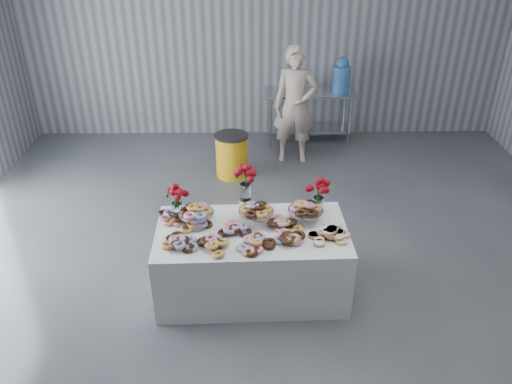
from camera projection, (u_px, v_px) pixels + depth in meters
ground at (279, 306)px, 5.07m from camera, size 9.00×9.00×0.00m
room_walls at (251, 40)px, 3.82m from camera, size 8.04×9.04×4.02m
display_table at (252, 260)px, 5.12m from camera, size 1.93×1.05×0.75m
prep_table at (309, 107)px, 8.33m from camera, size 1.50×0.60×0.90m
donut_mounds at (252, 229)px, 4.86m from camera, size 1.83×0.85×0.09m
cake_stand_left at (196, 211)px, 4.97m from camera, size 0.36×0.36×0.17m
cake_stand_mid at (256, 210)px, 4.99m from camera, size 0.36×0.36×0.17m
cake_stand_right at (306, 209)px, 5.01m from camera, size 0.36×0.36×0.17m
danish_pile at (330, 232)px, 4.80m from camera, size 0.48×0.48×0.11m
bouquet_left at (176, 193)px, 4.97m from camera, size 0.26×0.26×0.42m
bouquet_right at (319, 188)px, 5.07m from camera, size 0.26×0.26×0.42m
bouquet_center at (245, 180)px, 5.04m from camera, size 0.26×0.26×0.57m
water_jug at (342, 76)px, 8.08m from camera, size 0.28×0.28×0.55m
drink_bottles at (291, 85)px, 8.03m from camera, size 0.54×0.08×0.27m
person at (295, 105)px, 7.58m from camera, size 0.68×0.46×1.81m
trash_barrel at (232, 155)px, 7.39m from camera, size 0.51×0.51×0.65m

